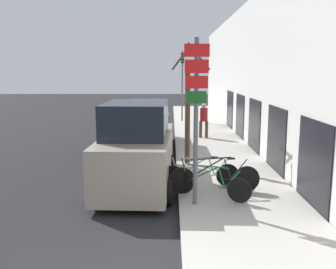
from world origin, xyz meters
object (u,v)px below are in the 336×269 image
(signpost, at_px, (196,114))
(bicycle_0, at_px, (210,184))
(bicycle_2, at_px, (200,174))
(parked_car_1, at_px, (149,126))
(street_tree, at_px, (188,110))
(parked_car_0, at_px, (137,150))
(pedestrian_near, at_px, (204,118))
(traffic_light, at_px, (182,76))
(bicycle_1, at_px, (214,178))

(signpost, relative_size, bicycle_0, 2.04)
(bicycle_2, bearing_deg, parked_car_1, 9.40)
(bicycle_0, relative_size, street_tree, 0.47)
(parked_car_0, bearing_deg, signpost, -46.67)
(bicycle_0, bearing_deg, pedestrian_near, 23.50)
(bicycle_0, distance_m, traffic_light, 15.36)
(signpost, height_order, pedestrian_near, signpost)
(bicycle_0, distance_m, parked_car_1, 7.34)
(bicycle_0, height_order, bicycle_1, bicycle_1)
(parked_car_1, xyz_separation_m, pedestrian_near, (2.57, 1.80, 0.15))
(bicycle_2, xyz_separation_m, street_tree, (-0.23, 2.72, 1.53))
(bicycle_0, bearing_deg, street_tree, 33.81)
(signpost, relative_size, street_tree, 0.95)
(bicycle_0, distance_m, pedestrian_near, 8.89)
(bicycle_0, relative_size, traffic_light, 0.43)
(signpost, distance_m, bicycle_1, 2.09)
(street_tree, bearing_deg, pedestrian_near, 79.18)
(parked_car_0, bearing_deg, pedestrian_near, 73.17)
(traffic_light, bearing_deg, bicycle_2, -89.59)
(bicycle_2, relative_size, street_tree, 0.53)
(traffic_light, bearing_deg, bicycle_0, -88.94)
(parked_car_0, xyz_separation_m, pedestrian_near, (2.57, 7.52, -0.01))
(bicycle_0, bearing_deg, signpost, 165.18)
(bicycle_0, xyz_separation_m, bicycle_2, (-0.18, 0.89, 0.01))
(street_tree, bearing_deg, bicycle_2, -85.15)
(parked_car_1, bearing_deg, signpost, -79.25)
(bicycle_1, distance_m, pedestrian_near, 8.47)
(pedestrian_near, relative_size, traffic_light, 0.37)
(street_tree, bearing_deg, bicycle_0, -83.51)
(street_tree, bearing_deg, signpost, -89.99)
(bicycle_1, height_order, bicycle_2, bicycle_1)
(parked_car_1, height_order, street_tree, street_tree)
(signpost, xyz_separation_m, bicycle_1, (0.57, 0.86, -1.82))
(street_tree, xyz_separation_m, traffic_light, (0.13, 11.54, 0.97))
(parked_car_0, xyz_separation_m, parked_car_1, (0.00, 5.72, -0.16))
(parked_car_0, bearing_deg, traffic_light, 85.04)
(signpost, bearing_deg, traffic_light, 89.53)
(pedestrian_near, bearing_deg, parked_car_0, 68.46)
(parked_car_1, relative_size, street_tree, 1.11)
(pedestrian_near, bearing_deg, signpost, 81.19)
(parked_car_0, bearing_deg, bicycle_1, -21.32)
(street_tree, bearing_deg, parked_car_0, -124.57)
(bicycle_1, bearing_deg, bicycle_2, 30.23)
(bicycle_0, bearing_deg, bicycle_2, 38.75)
(bicycle_1, relative_size, pedestrian_near, 1.46)
(bicycle_1, xyz_separation_m, parked_car_0, (-2.13, 0.92, 0.57))
(signpost, distance_m, street_tree, 4.07)
(bicycle_2, relative_size, pedestrian_near, 1.31)
(signpost, relative_size, bicycle_2, 1.81)
(signpost, bearing_deg, parked_car_0, 131.28)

